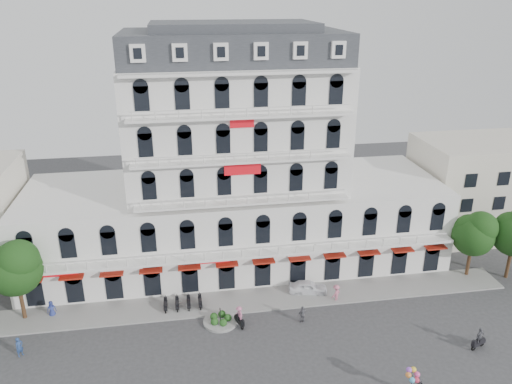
% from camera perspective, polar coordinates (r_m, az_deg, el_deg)
% --- Properties ---
extents(ground, '(120.00, 120.00, 0.00)m').
position_cam_1_polar(ground, '(43.47, 0.87, -18.97)').
color(ground, '#38383A').
rests_on(ground, ground).
extents(sidewalk, '(53.00, 4.00, 0.16)m').
position_cam_1_polar(sidewalk, '(50.49, -0.95, -12.29)').
color(sidewalk, gray).
rests_on(sidewalk, ground).
extents(main_building, '(45.00, 15.00, 25.80)m').
position_cam_1_polar(main_building, '(53.96, -2.40, 1.83)').
color(main_building, silver).
rests_on(main_building, ground).
extents(flank_building_east, '(14.00, 10.00, 12.00)m').
position_cam_1_polar(flank_building_east, '(67.32, 23.68, 0.49)').
color(flank_building_east, beige).
rests_on(flank_building_east, ground).
extents(traffic_island, '(3.20, 3.20, 1.60)m').
position_cam_1_polar(traffic_island, '(47.68, -4.09, -14.41)').
color(traffic_island, gray).
rests_on(traffic_island, ground).
extents(parked_scooter_row, '(4.40, 1.80, 1.10)m').
position_cam_1_polar(parked_scooter_row, '(50.03, -8.32, -13.03)').
color(parked_scooter_row, black).
rests_on(parked_scooter_row, ground).
extents(tree_west_inner, '(4.76, 4.76, 8.25)m').
position_cam_1_polar(tree_west_inner, '(49.95, -25.83, -7.62)').
color(tree_west_inner, '#382314').
rests_on(tree_west_inner, ground).
extents(tree_east_inner, '(4.40, 4.37, 7.57)m').
position_cam_1_polar(tree_east_inner, '(56.81, 23.70, -4.23)').
color(tree_east_inner, '#382314').
rests_on(tree_east_inner, ground).
extents(parked_car, '(4.15, 2.32, 1.33)m').
position_cam_1_polar(parked_car, '(51.67, 5.95, -10.76)').
color(parked_car, white).
rests_on(parked_car, ground).
extents(rider_northeast, '(1.63, 0.87, 2.09)m').
position_cam_1_polar(rider_northeast, '(48.20, 24.16, -15.02)').
color(rider_northeast, black).
rests_on(rider_northeast, ground).
extents(rider_center, '(0.90, 1.65, 2.09)m').
position_cam_1_polar(rider_center, '(46.71, -1.94, -13.96)').
color(rider_center, black).
rests_on(rider_center, ground).
extents(pedestrian_left, '(0.94, 0.77, 1.65)m').
position_cam_1_polar(pedestrian_left, '(51.72, -22.33, -12.26)').
color(pedestrian_left, navy).
rests_on(pedestrian_left, ground).
extents(pedestrian_mid, '(1.06, 0.62, 1.70)m').
position_cam_1_polar(pedestrian_mid, '(47.50, 5.34, -13.74)').
color(pedestrian_mid, slate).
rests_on(pedestrian_mid, ground).
extents(pedestrian_right, '(1.35, 1.24, 1.82)m').
position_cam_1_polar(pedestrian_right, '(50.67, 9.15, -11.34)').
color(pedestrian_right, '#CB6B85').
rests_on(pedestrian_right, ground).
extents(pedestrian_far, '(0.76, 0.78, 1.80)m').
position_cam_1_polar(pedestrian_far, '(47.88, -25.42, -15.70)').
color(pedestrian_far, navy).
rests_on(pedestrian_far, ground).
extents(balloon_vendor, '(1.45, 1.36, 2.45)m').
position_cam_1_polar(balloon_vendor, '(41.61, 17.85, -20.19)').
color(balloon_vendor, slate).
rests_on(balloon_vendor, ground).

